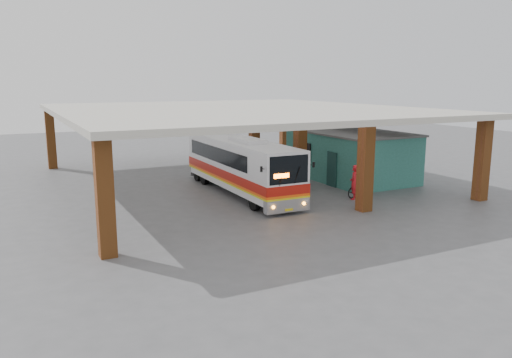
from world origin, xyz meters
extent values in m
plane|color=#515154|center=(0.00, 0.00, 0.00)|extent=(90.00, 90.00, 0.00)
cube|color=#9A5321|center=(3.00, -3.00, 2.17)|extent=(0.60, 0.60, 4.35)
cube|color=#9A5321|center=(3.00, 3.00, 2.17)|extent=(0.60, 0.60, 4.35)
cube|color=#9A5321|center=(3.00, 9.00, 2.17)|extent=(0.60, 0.60, 4.35)
cube|color=#9A5321|center=(-9.50, -4.00, 2.17)|extent=(0.60, 0.60, 4.35)
cube|color=#9A5321|center=(-9.50, 17.00, 2.17)|extent=(0.60, 0.60, 4.35)
cube|color=#9A5321|center=(10.00, -4.00, 2.17)|extent=(0.60, 0.60, 4.35)
cube|color=#9A5321|center=(10.00, 17.00, 2.17)|extent=(0.60, 0.60, 4.35)
cube|color=beige|center=(0.50, 6.50, 4.50)|extent=(21.00, 23.00, 0.30)
cube|color=#296858|center=(7.50, 4.00, 1.50)|extent=(5.00, 8.00, 3.00)
cube|color=#535353|center=(7.50, 4.00, 3.05)|extent=(5.20, 8.20, 0.12)
cube|color=#143734|center=(4.98, 2.50, 1.05)|extent=(0.08, 0.95, 2.10)
cube|color=black|center=(4.98, 5.50, 1.80)|extent=(0.08, 1.20, 1.00)
cube|color=black|center=(4.95, 5.50, 1.80)|extent=(0.04, 1.30, 1.10)
cube|color=silver|center=(-0.75, 3.33, 1.75)|extent=(2.45, 11.08, 2.58)
cube|color=silver|center=(-0.76, 2.41, 3.13)|extent=(1.14, 2.78, 0.23)
cube|color=gray|center=(-0.82, -2.03, 0.51)|extent=(2.33, 0.40, 0.64)
cube|color=#A9150B|center=(-0.75, 3.33, 1.24)|extent=(2.49, 11.08, 0.46)
cube|color=#F2560D|center=(-0.75, 3.33, 0.95)|extent=(2.49, 11.08, 0.12)
cube|color=yellow|center=(-0.75, 3.33, 0.85)|extent=(2.49, 11.08, 0.09)
cube|color=black|center=(-0.82, -2.16, 2.23)|extent=(2.05, 0.13, 1.34)
cube|color=black|center=(-1.90, 4.08, 2.21)|extent=(0.16, 8.29, 0.83)
cube|color=black|center=(0.42, 4.05, 2.21)|extent=(0.16, 8.29, 0.83)
cube|color=#FF5905|center=(-1.24, -2.21, 1.98)|extent=(0.78, 0.06, 0.20)
sphere|color=orange|center=(-1.65, -2.22, 0.53)|extent=(0.17, 0.17, 0.17)
sphere|color=orange|center=(0.01, -2.24, 0.53)|extent=(0.17, 0.17, 0.17)
cube|color=yellow|center=(-0.82, -2.24, 0.32)|extent=(0.41, 0.04, 0.11)
cylinder|color=black|center=(-1.77, -0.53, 0.46)|extent=(0.31, 0.92, 0.92)
cylinder|color=black|center=(0.17, -0.55, 0.46)|extent=(0.31, 0.92, 0.92)
cylinder|color=black|center=(-1.67, 6.56, 0.46)|extent=(0.31, 0.92, 0.92)
cylinder|color=black|center=(0.27, 6.54, 0.46)|extent=(0.31, 0.92, 0.92)
cylinder|color=black|center=(-1.66, 7.76, 0.46)|extent=(0.31, 0.92, 0.92)
cylinder|color=black|center=(0.28, 7.73, 0.46)|extent=(0.31, 0.92, 0.92)
imported|color=black|center=(4.70, -0.54, 0.50)|extent=(2.01, 1.03, 1.01)
imported|color=red|center=(4.08, -0.81, 0.94)|extent=(0.80, 0.80, 1.87)
cube|color=#AF1217|center=(4.67, 7.01, 0.26)|extent=(0.51, 0.51, 0.07)
cube|color=#AF1217|center=(4.87, 7.03, 0.56)|extent=(0.10, 0.47, 0.67)
cylinder|color=black|center=(4.50, 6.80, 0.11)|extent=(0.03, 0.03, 0.22)
cylinder|color=black|center=(4.88, 6.83, 0.11)|extent=(0.03, 0.03, 0.22)
cylinder|color=black|center=(4.47, 7.18, 0.11)|extent=(0.03, 0.03, 0.22)
cylinder|color=black|center=(4.85, 7.21, 0.11)|extent=(0.03, 0.03, 0.22)
camera|label=1|loc=(-12.51, -21.84, 6.27)|focal=35.00mm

